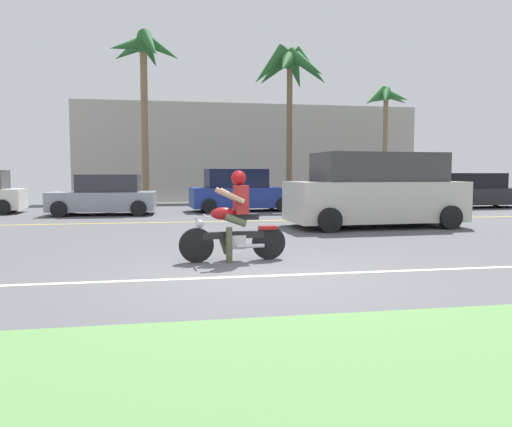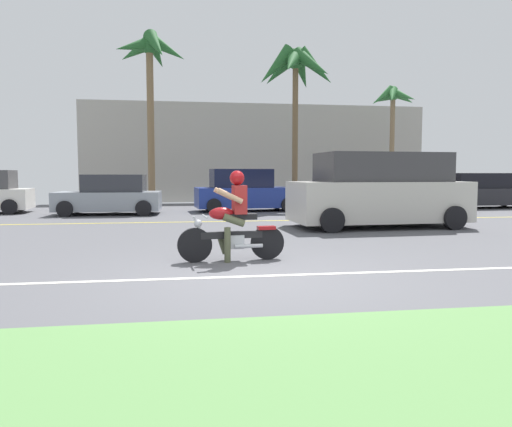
{
  "view_description": "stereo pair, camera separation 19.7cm",
  "coord_description": "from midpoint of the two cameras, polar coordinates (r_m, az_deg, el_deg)",
  "views": [
    {
      "loc": [
        -1.26,
        -6.97,
        1.5
      ],
      "look_at": [
        0.44,
        2.6,
        0.71
      ],
      "focal_mm": 34.59,
      "sensor_mm": 36.0,
      "label": 1
    },
    {
      "loc": [
        -1.06,
        -7.0,
        1.5
      ],
      "look_at": [
        0.44,
        2.6,
        0.71
      ],
      "focal_mm": 34.59,
      "sensor_mm": 36.0,
      "label": 2
    }
  ],
  "objects": [
    {
      "name": "ground",
      "position": [
        10.17,
        -3.43,
        -3.97
      ],
      "size": [
        56.0,
        30.0,
        0.04
      ],
      "primitive_type": "cube",
      "color": "#545459"
    },
    {
      "name": "grass_median",
      "position": [
        3.44,
        11.42,
        -20.79
      ],
      "size": [
        56.0,
        3.8,
        0.06
      ],
      "primitive_type": "cube",
      "color": "#5B8C4C",
      "rests_on": "ground"
    },
    {
      "name": "lane_line_near",
      "position": [
        7.26,
        -0.68,
        -7.26
      ],
      "size": [
        50.4,
        0.12,
        0.01
      ],
      "primitive_type": "cube",
      "color": "silver",
      "rests_on": "ground"
    },
    {
      "name": "lane_line_far",
      "position": [
        15.44,
        -5.73,
        -0.94
      ],
      "size": [
        50.4,
        0.12,
        0.01
      ],
      "primitive_type": "cube",
      "color": "yellow",
      "rests_on": "ground"
    },
    {
      "name": "motorcyclist",
      "position": [
        8.45,
        -3.21,
        -1.1
      ],
      "size": [
        1.86,
        0.61,
        1.55
      ],
      "color": "black",
      "rests_on": "ground"
    },
    {
      "name": "suv_nearby",
      "position": [
        14.24,
        13.28,
        2.52
      ],
      "size": [
        5.06,
        2.45,
        2.07
      ],
      "color": "beige",
      "rests_on": "ground"
    },
    {
      "name": "parked_car_1",
      "position": [
        18.81,
        -17.34,
        1.96
      ],
      "size": [
        3.77,
        2.07,
        1.46
      ],
      "color": "#8C939E",
      "rests_on": "ground"
    },
    {
      "name": "parked_car_2",
      "position": [
        19.72,
        -2.13,
        2.54
      ],
      "size": [
        4.18,
        2.09,
        1.68
      ],
      "color": "navy",
      "rests_on": "ground"
    },
    {
      "name": "parked_car_3",
      "position": [
        19.72,
        13.34,
        2.2
      ],
      "size": [
        3.82,
        1.98,
        1.5
      ],
      "color": "#232328",
      "rests_on": "ground"
    },
    {
      "name": "parked_car_4",
      "position": [
        23.71,
        23.75,
        2.35
      ],
      "size": [
        4.54,
        1.93,
        1.52
      ],
      "color": "#232328",
      "rests_on": "ground"
    },
    {
      "name": "palm_tree_0",
      "position": [
        22.55,
        -13.1,
        16.92
      ],
      "size": [
        3.23,
        3.26,
        7.58
      ],
      "color": "brown",
      "rests_on": "ground"
    },
    {
      "name": "palm_tree_1",
      "position": [
        25.98,
        14.58,
        12.1
      ],
      "size": [
        2.53,
        2.44,
        5.84
      ],
      "color": "#846B4C",
      "rests_on": "ground"
    },
    {
      "name": "palm_tree_2",
      "position": [
        22.64,
        3.71,
        16.1
      ],
      "size": [
        3.68,
        3.65,
        7.13
      ],
      "color": "brown",
      "rests_on": "ground"
    },
    {
      "name": "building_far",
      "position": [
        28.34,
        -1.29,
        6.87
      ],
      "size": [
        18.47,
        4.0,
        5.2
      ],
      "primitive_type": "cube",
      "color": "#A8A399",
      "rests_on": "ground"
    }
  ]
}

